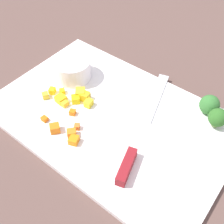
# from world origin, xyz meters

# --- Properties ---
(ground_plane) EXTENTS (4.00, 4.00, 0.00)m
(ground_plane) POSITION_xyz_m (0.00, 0.00, 0.00)
(ground_plane) COLOR brown
(cutting_board) EXTENTS (0.49, 0.32, 0.01)m
(cutting_board) POSITION_xyz_m (0.00, 0.00, 0.01)
(cutting_board) COLOR white
(cutting_board) RESTS_ON ground_plane
(prep_bowl) EXTENTS (0.09, 0.09, 0.05)m
(prep_bowl) POSITION_xyz_m (-0.15, 0.04, 0.04)
(prep_bowl) COLOR white
(prep_bowl) RESTS_ON cutting_board
(chef_knife) EXTENTS (0.11, 0.30, 0.02)m
(chef_knife) POSITION_xyz_m (0.08, -0.03, 0.02)
(chef_knife) COLOR silver
(chef_knife) RESTS_ON cutting_board
(carrot_dice_0) EXTENTS (0.02, 0.02, 0.01)m
(carrot_dice_0) POSITION_xyz_m (-0.01, -0.10, 0.02)
(carrot_dice_0) COLOR orange
(carrot_dice_0) RESTS_ON cutting_board
(carrot_dice_1) EXTENTS (0.02, 0.02, 0.01)m
(carrot_dice_1) POSITION_xyz_m (-0.03, -0.09, 0.02)
(carrot_dice_1) COLOR orange
(carrot_dice_1) RESTS_ON cutting_board
(carrot_dice_2) EXTENTS (0.02, 0.02, 0.01)m
(carrot_dice_2) POSITION_xyz_m (-0.07, -0.05, 0.02)
(carrot_dice_2) COLOR orange
(carrot_dice_2) RESTS_ON cutting_board
(carrot_dice_3) EXTENTS (0.01, 0.01, 0.01)m
(carrot_dice_3) POSITION_xyz_m (-0.10, -0.10, 0.02)
(carrot_dice_3) COLOR orange
(carrot_dice_3) RESTS_ON cutting_board
(carrot_dice_4) EXTENTS (0.01, 0.02, 0.01)m
(carrot_dice_4) POSITION_xyz_m (-0.03, -0.07, 0.02)
(carrot_dice_4) COLOR orange
(carrot_dice_4) RESTS_ON cutting_board
(carrot_dice_5) EXTENTS (0.03, 0.03, 0.02)m
(carrot_dice_5) POSITION_xyz_m (-0.06, -0.10, 0.02)
(carrot_dice_5) COLOR orange
(carrot_dice_5) RESTS_ON cutting_board
(pepper_dice_0) EXTENTS (0.02, 0.02, 0.01)m
(pepper_dice_0) POSITION_xyz_m (-0.15, -0.03, 0.02)
(pepper_dice_0) COLOR yellow
(pepper_dice_0) RESTS_ON cutting_board
(pepper_dice_1) EXTENTS (0.02, 0.02, 0.02)m
(pepper_dice_1) POSITION_xyz_m (-0.08, -0.00, 0.02)
(pepper_dice_1) COLOR yellow
(pepper_dice_1) RESTS_ON cutting_board
(pepper_dice_2) EXTENTS (0.02, 0.02, 0.01)m
(pepper_dice_2) POSITION_xyz_m (-0.06, -0.01, 0.02)
(pepper_dice_2) COLOR yellow
(pepper_dice_2) RESTS_ON cutting_board
(pepper_dice_3) EXTENTS (0.01, 0.01, 0.01)m
(pepper_dice_3) POSITION_xyz_m (-0.10, -0.04, 0.02)
(pepper_dice_3) COLOR yellow
(pepper_dice_3) RESTS_ON cutting_board
(pepper_dice_4) EXTENTS (0.02, 0.02, 0.02)m
(pepper_dice_4) POSITION_xyz_m (-0.09, -0.02, 0.02)
(pepper_dice_4) COLOR yellow
(pepper_dice_4) RESTS_ON cutting_board
(pepper_dice_5) EXTENTS (0.03, 0.03, 0.02)m
(pepper_dice_5) POSITION_xyz_m (-0.09, 0.00, 0.02)
(pepper_dice_5) COLOR yellow
(pepper_dice_5) RESTS_ON cutting_board
(pepper_dice_6) EXTENTS (0.02, 0.02, 0.01)m
(pepper_dice_6) POSITION_xyz_m (-0.13, -0.02, 0.02)
(pepper_dice_6) COLOR yellow
(pepper_dice_6) RESTS_ON cutting_board
(pepper_dice_7) EXTENTS (0.02, 0.02, 0.02)m
(pepper_dice_7) POSITION_xyz_m (-0.11, -0.04, 0.02)
(pepper_dice_7) COLOR yellow
(pepper_dice_7) RESTS_ON cutting_board
(pepper_dice_8) EXTENTS (0.02, 0.02, 0.01)m
(pepper_dice_8) POSITION_xyz_m (-0.15, -0.05, 0.02)
(pepper_dice_8) COLOR yellow
(pepper_dice_8) RESTS_ON cutting_board
(broccoli_floret_0) EXTENTS (0.04, 0.04, 0.04)m
(broccoli_floret_0) POSITION_xyz_m (0.18, 0.11, 0.03)
(broccoli_floret_0) COLOR #96AF5E
(broccoli_floret_0) RESTS_ON cutting_board
(broccoli_floret_1) EXTENTS (0.04, 0.04, 0.04)m
(broccoli_floret_1) POSITION_xyz_m (0.15, 0.13, 0.03)
(broccoli_floret_1) COLOR #98B96C
(broccoli_floret_1) RESTS_ON cutting_board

